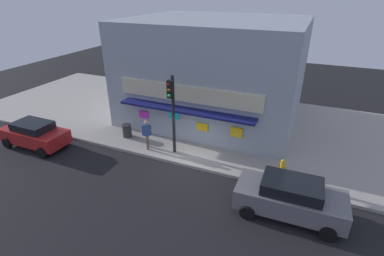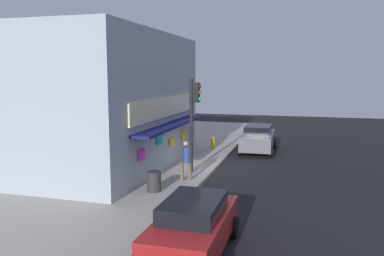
% 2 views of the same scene
% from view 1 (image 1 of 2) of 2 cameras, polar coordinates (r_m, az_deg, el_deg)
% --- Properties ---
extents(ground_plane, '(56.47, 56.47, 0.00)m').
position_cam_1_polar(ground_plane, '(15.95, -1.32, -7.68)').
color(ground_plane, black).
extents(sidewalk, '(37.64, 12.20, 0.18)m').
position_cam_1_polar(sidewalk, '(20.91, 5.62, 1.10)').
color(sidewalk, '#A39E93').
rests_on(sidewalk, ground_plane).
extents(corner_building, '(11.59, 10.79, 6.83)m').
position_cam_1_polar(corner_building, '(21.16, 4.73, 11.51)').
color(corner_building, '#9EA8B2').
rests_on(corner_building, sidewalk).
extents(traffic_light, '(0.32, 0.58, 4.56)m').
position_cam_1_polar(traffic_light, '(15.65, -3.91, 4.45)').
color(traffic_light, black).
rests_on(traffic_light, sidewalk).
extents(fire_hydrant, '(0.49, 0.25, 0.77)m').
position_cam_1_polar(fire_hydrant, '(15.72, 17.32, -7.17)').
color(fire_hydrant, gold).
rests_on(fire_hydrant, sidewalk).
extents(trash_can, '(0.57, 0.57, 0.83)m').
position_cam_1_polar(trash_can, '(18.96, -12.67, -0.48)').
color(trash_can, '#2D2D2D').
rests_on(trash_can, sidewalk).
extents(pedestrian, '(0.53, 0.53, 1.78)m').
position_cam_1_polar(pedestrian, '(17.13, -8.87, -1.01)').
color(pedestrian, brown).
rests_on(pedestrian, sidewalk).
extents(parked_car_grey, '(4.51, 2.20, 1.71)m').
position_cam_1_polar(parked_car_grey, '(13.18, 18.71, -12.77)').
color(parked_car_grey, slate).
rests_on(parked_car_grey, ground_plane).
extents(parked_car_red, '(4.12, 1.98, 1.58)m').
position_cam_1_polar(parked_car_red, '(20.01, -28.54, -1.00)').
color(parked_car_red, '#AD1E1E').
rests_on(parked_car_red, ground_plane).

